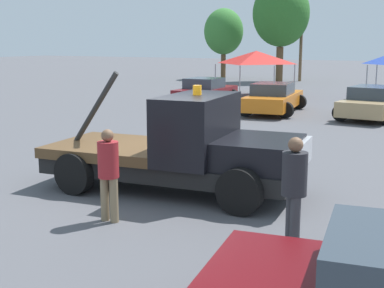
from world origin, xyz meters
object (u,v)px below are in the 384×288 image
(tow_truck, at_px, (186,150))
(person_at_hood, at_px, (108,169))
(parked_car_maroon, at_px, (206,92))
(parked_car_tan, at_px, (375,103))
(parked_car_orange, at_px, (273,98))
(tree_left, at_px, (281,14))
(utility_pole, at_px, (302,25))
(canopy_tent_red, at_px, (256,57))
(tree_center, at_px, (224,32))
(person_near_truck, at_px, (294,185))

(tow_truck, height_order, person_at_hood, tow_truck)
(parked_car_maroon, distance_m, parked_car_tan, 8.45)
(person_at_hood, distance_m, parked_car_tan, 15.73)
(person_at_hood, relative_size, parked_car_tan, 0.34)
(parked_car_tan, bearing_deg, tow_truck, 178.39)
(parked_car_orange, distance_m, parked_car_tan, 4.28)
(parked_car_maroon, height_order, parked_car_orange, same)
(tree_left, bearing_deg, parked_car_orange, -71.44)
(parked_car_orange, xyz_separation_m, tree_left, (-5.93, 17.65, 4.55))
(utility_pole, bearing_deg, parked_car_orange, -76.12)
(canopy_tent_red, bearing_deg, tow_truck, -72.32)
(tree_left, height_order, utility_pole, utility_pole)
(tree_center, bearing_deg, person_near_truck, -63.21)
(tow_truck, height_order, parked_car_maroon, tow_truck)
(tree_center, bearing_deg, person_at_hood, -67.98)
(person_near_truck, distance_m, parked_car_orange, 16.00)
(tree_left, bearing_deg, person_near_truck, -70.31)
(parked_car_maroon, bearing_deg, parked_car_orange, -110.93)
(parked_car_maroon, bearing_deg, person_at_hood, -160.35)
(tow_truck, relative_size, person_near_truck, 3.25)
(person_near_truck, bearing_deg, tree_left, 74.19)
(person_near_truck, xyz_separation_m, parked_car_orange, (-5.73, 14.93, -0.36))
(parked_car_tan, relative_size, utility_pole, 0.59)
(parked_car_maroon, height_order, tree_center, tree_center)
(person_at_hood, bearing_deg, person_near_truck, -83.98)
(parked_car_orange, relative_size, canopy_tent_red, 1.39)
(person_at_hood, height_order, parked_car_maroon, person_at_hood)
(parked_car_orange, height_order, utility_pole, utility_pole)
(parked_car_tan, xyz_separation_m, tree_left, (-10.19, 17.30, 4.55))
(person_near_truck, relative_size, tree_left, 0.22)
(parked_car_orange, distance_m, tree_center, 22.00)
(tow_truck, xyz_separation_m, parked_car_maroon, (-6.86, 14.38, -0.25))
(person_at_hood, height_order, parked_car_orange, person_at_hood)
(parked_car_orange, xyz_separation_m, tree_center, (-11.22, 18.64, 3.26))
(parked_car_orange, height_order, parked_car_tan, same)
(tow_truck, relative_size, parked_car_orange, 1.13)
(person_near_truck, bearing_deg, canopy_tent_red, 77.68)
(parked_car_tan, bearing_deg, parked_car_maroon, 87.65)
(person_at_hood, relative_size, canopy_tent_red, 0.46)
(parked_car_maroon, xyz_separation_m, tree_left, (-1.81, 16.24, 4.55))
(parked_car_orange, bearing_deg, tow_truck, -175.68)
(tow_truck, height_order, utility_pole, utility_pole)
(parked_car_maroon, distance_m, tree_center, 18.92)
(parked_car_maroon, bearing_deg, person_near_truck, -150.89)
(tow_truck, xyz_separation_m, person_at_hood, (-0.25, -2.32, 0.06))
(person_near_truck, distance_m, parked_car_tan, 15.36)
(person_near_truck, bearing_deg, person_at_hood, 150.65)
(person_at_hood, relative_size, utility_pole, 0.20)
(person_at_hood, xyz_separation_m, parked_car_orange, (-2.49, 15.28, -0.31))
(parked_car_orange, bearing_deg, canopy_tent_red, 20.17)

